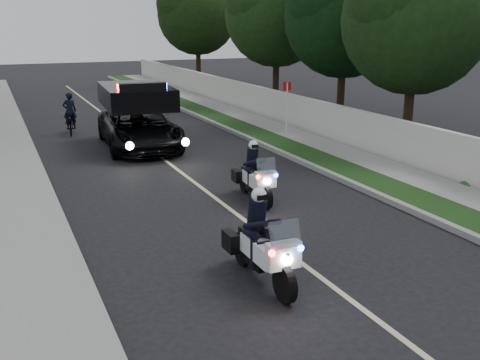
% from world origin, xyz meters
% --- Properties ---
extents(ground, '(120.00, 120.00, 0.00)m').
position_xyz_m(ground, '(0.00, 0.00, 0.00)').
color(ground, black).
rests_on(ground, ground).
extents(curb_right, '(0.20, 60.00, 0.15)m').
position_xyz_m(curb_right, '(4.10, 10.00, 0.07)').
color(curb_right, gray).
rests_on(curb_right, ground).
extents(grass_verge, '(1.20, 60.00, 0.16)m').
position_xyz_m(grass_verge, '(4.80, 10.00, 0.08)').
color(grass_verge, '#193814').
rests_on(grass_verge, ground).
extents(sidewalk_right, '(1.40, 60.00, 0.16)m').
position_xyz_m(sidewalk_right, '(6.10, 10.00, 0.08)').
color(sidewalk_right, gray).
rests_on(sidewalk_right, ground).
extents(property_wall, '(0.22, 60.00, 1.50)m').
position_xyz_m(property_wall, '(7.10, 10.00, 0.75)').
color(property_wall, beige).
rests_on(property_wall, ground).
extents(curb_left, '(0.20, 60.00, 0.15)m').
position_xyz_m(curb_left, '(-4.10, 10.00, 0.07)').
color(curb_left, gray).
rests_on(curb_left, ground).
extents(sidewalk_left, '(2.00, 60.00, 0.16)m').
position_xyz_m(sidewalk_left, '(-5.20, 10.00, 0.08)').
color(sidewalk_left, gray).
rests_on(sidewalk_left, ground).
extents(lane_marking, '(0.12, 50.00, 0.01)m').
position_xyz_m(lane_marking, '(0.00, 10.00, 0.00)').
color(lane_marking, '#BFB78C').
rests_on(lane_marking, ground).
extents(police_moto_left, '(0.74, 2.10, 1.78)m').
position_xyz_m(police_moto_left, '(-1.09, -0.72, 0.00)').
color(police_moto_left, white).
rests_on(police_moto_left, ground).
extents(police_moto_right, '(0.79, 1.94, 1.62)m').
position_xyz_m(police_moto_right, '(0.93, 3.90, 0.00)').
color(police_moto_right, silver).
rests_on(police_moto_right, ground).
extents(police_suv, '(3.00, 5.80, 2.73)m').
position_xyz_m(police_suv, '(-0.28, 11.64, 0.00)').
color(police_suv, black).
rests_on(police_suv, ground).
extents(bicycle, '(0.88, 1.93, 0.97)m').
position_xyz_m(bicycle, '(-2.29, 15.59, 0.00)').
color(bicycle, black).
rests_on(bicycle, ground).
extents(cyclist, '(0.58, 0.41, 1.56)m').
position_xyz_m(cyclist, '(-2.29, 15.59, 0.00)').
color(cyclist, black).
rests_on(cyclist, ground).
extents(sign_post, '(0.40, 0.40, 2.31)m').
position_xyz_m(sign_post, '(6.00, 11.59, 0.00)').
color(sign_post, red).
rests_on(sign_post, ground).
extents(pampas_far, '(1.82, 1.82, 3.95)m').
position_xyz_m(pampas_far, '(7.60, 2.48, 0.00)').
color(pampas_far, beige).
rests_on(pampas_far, ground).
extents(tree_right_b, '(6.42, 6.42, 9.09)m').
position_xyz_m(tree_right_b, '(9.32, 7.93, 0.00)').
color(tree_right_b, '#183612').
rests_on(tree_right_b, ground).
extents(tree_right_c, '(7.10, 7.10, 9.42)m').
position_xyz_m(tree_right_c, '(10.12, 13.79, 0.00)').
color(tree_right_c, black).
rests_on(tree_right_c, ground).
extents(tree_right_d, '(6.06, 6.06, 9.76)m').
position_xyz_m(tree_right_d, '(9.92, 20.25, 0.00)').
color(tree_right_d, '#1C3E14').
rests_on(tree_right_d, ground).
extents(tree_right_e, '(6.64, 6.64, 9.96)m').
position_xyz_m(tree_right_e, '(9.57, 32.51, 0.00)').
color(tree_right_e, '#193310').
rests_on(tree_right_e, ground).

